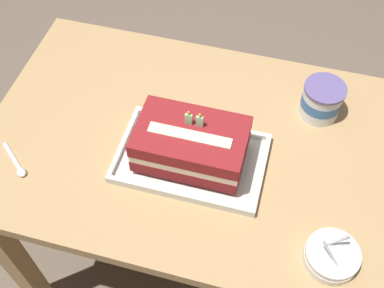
{
  "coord_description": "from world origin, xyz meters",
  "views": [
    {
      "loc": [
        0.19,
        -0.72,
        1.79
      ],
      "look_at": [
        0.01,
        -0.03,
        0.8
      ],
      "focal_mm": 44.88,
      "sensor_mm": 36.0,
      "label": 1
    }
  ],
  "objects": [
    {
      "name": "ground_plane",
      "position": [
        0.0,
        0.0,
        0.0
      ],
      "size": [
        8.0,
        8.0,
        0.0
      ],
      "primitive_type": "plane",
      "color": "#6B5B4C"
    },
    {
      "name": "dining_table",
      "position": [
        0.0,
        0.0,
        0.65
      ],
      "size": [
        1.11,
        0.72,
        0.77
      ],
      "color": "tan",
      "rests_on": "ground_plane"
    },
    {
      "name": "foil_tray",
      "position": [
        0.01,
        -0.06,
        0.77
      ],
      "size": [
        0.37,
        0.24,
        0.02
      ],
      "color": "silver",
      "rests_on": "dining_table"
    },
    {
      "name": "birthday_cake",
      "position": [
        0.01,
        -0.06,
        0.84
      ],
      "size": [
        0.27,
        0.17,
        0.14
      ],
      "color": "maroon",
      "rests_on": "foil_tray"
    },
    {
      "name": "bowl_stack",
      "position": [
        0.38,
        -0.24,
        0.79
      ],
      "size": [
        0.12,
        0.12,
        0.09
      ],
      "color": "white",
      "rests_on": "dining_table"
    },
    {
      "name": "ice_cream_tub",
      "position": [
        0.31,
        0.18,
        0.82
      ],
      "size": [
        0.11,
        0.11,
        0.1
      ],
      "color": "white",
      "rests_on": "dining_table"
    },
    {
      "name": "serving_spoon_near_tray",
      "position": [
        -0.4,
        -0.2,
        0.77
      ],
      "size": [
        0.11,
        0.09,
        0.01
      ],
      "color": "silver",
      "rests_on": "dining_table"
    }
  ]
}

